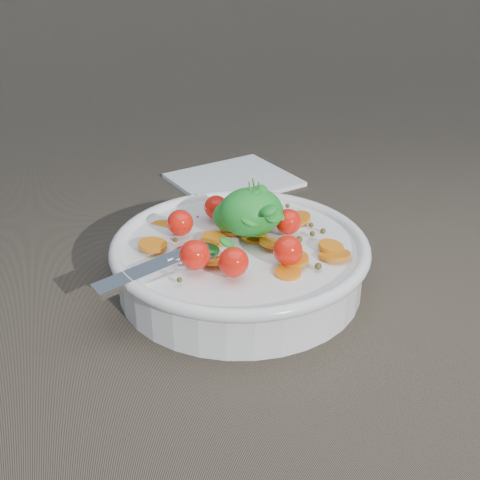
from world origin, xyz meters
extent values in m
plane|color=brown|center=(0.00, 0.00, 0.00)|extent=(6.00, 6.00, 0.00)
cylinder|color=white|center=(-0.01, -0.01, 0.02)|extent=(0.24, 0.24, 0.05)
torus|color=white|center=(-0.01, -0.01, 0.05)|extent=(0.25, 0.25, 0.01)
cylinder|color=white|center=(-0.01, -0.01, 0.00)|extent=(0.12, 0.12, 0.01)
cylinder|color=brown|center=(-0.01, -0.01, 0.02)|extent=(0.22, 0.22, 0.04)
cylinder|color=orange|center=(0.02, -0.06, 0.05)|extent=(0.04, 0.04, 0.01)
cylinder|color=orange|center=(0.06, 0.02, 0.05)|extent=(0.04, 0.04, 0.01)
cylinder|color=orange|center=(0.01, 0.01, 0.04)|extent=(0.03, 0.03, 0.01)
cylinder|color=orange|center=(0.01, -0.04, 0.04)|extent=(0.03, 0.03, 0.01)
cylinder|color=orange|center=(-0.05, -0.04, 0.05)|extent=(0.03, 0.03, 0.01)
cylinder|color=orange|center=(0.01, -0.08, 0.05)|extent=(0.03, 0.03, 0.01)
cylinder|color=orange|center=(0.07, -0.05, 0.05)|extent=(0.03, 0.03, 0.01)
cylinder|color=orange|center=(0.02, 0.04, 0.05)|extent=(0.03, 0.03, 0.01)
cylinder|color=orange|center=(0.06, -0.06, 0.05)|extent=(0.04, 0.04, 0.01)
cylinder|color=orange|center=(0.01, -0.03, 0.05)|extent=(0.03, 0.03, 0.01)
cylinder|color=orange|center=(0.00, 0.00, 0.05)|extent=(0.03, 0.03, 0.01)
cylinder|color=orange|center=(-0.04, 0.00, 0.05)|extent=(0.03, 0.03, 0.01)
cylinder|color=orange|center=(0.02, 0.03, 0.05)|extent=(0.04, 0.03, 0.01)
cylinder|color=orange|center=(-0.08, 0.05, 0.04)|extent=(0.03, 0.03, 0.01)
cylinder|color=orange|center=(-0.10, 0.00, 0.05)|extent=(0.04, 0.04, 0.01)
cylinder|color=orange|center=(-0.01, 0.02, 0.05)|extent=(0.04, 0.04, 0.01)
sphere|color=#464017|center=(-0.03, -0.03, 0.05)|extent=(0.01, 0.01, 0.01)
sphere|color=#464017|center=(0.00, 0.03, 0.05)|extent=(0.00, 0.00, 0.00)
sphere|color=#464017|center=(0.07, 0.00, 0.05)|extent=(0.01, 0.01, 0.01)
sphere|color=#464017|center=(0.08, -0.01, 0.05)|extent=(0.01, 0.01, 0.01)
sphere|color=#464017|center=(0.06, -0.02, 0.05)|extent=(0.01, 0.01, 0.01)
sphere|color=#464017|center=(0.02, 0.01, 0.05)|extent=(0.01, 0.01, 0.01)
sphere|color=#464017|center=(0.02, -0.02, 0.05)|extent=(0.01, 0.01, 0.01)
sphere|color=#464017|center=(-0.03, -0.03, 0.05)|extent=(0.01, 0.01, 0.01)
sphere|color=#464017|center=(0.03, -0.01, 0.05)|extent=(0.01, 0.01, 0.01)
sphere|color=#464017|center=(-0.02, 0.05, 0.05)|extent=(0.01, 0.01, 0.01)
sphere|color=#464017|center=(0.03, -0.05, 0.05)|extent=(0.01, 0.01, 0.01)
sphere|color=#464017|center=(0.01, 0.03, 0.04)|extent=(0.01, 0.01, 0.01)
sphere|color=#464017|center=(-0.04, 0.06, 0.04)|extent=(0.00, 0.00, 0.00)
sphere|color=#464017|center=(0.06, 0.05, 0.05)|extent=(0.01, 0.01, 0.01)
sphere|color=#464017|center=(0.02, -0.03, 0.05)|extent=(0.01, 0.01, 0.01)
sphere|color=#464017|center=(0.04, -0.02, 0.05)|extent=(0.01, 0.01, 0.01)
sphere|color=#464017|center=(-0.09, -0.07, 0.05)|extent=(0.00, 0.00, 0.00)
sphere|color=#464017|center=(0.06, 0.02, 0.04)|extent=(0.00, 0.00, 0.00)
sphere|color=#464017|center=(-0.07, 0.02, 0.05)|extent=(0.01, 0.01, 0.01)
sphere|color=#464017|center=(0.04, -0.08, 0.05)|extent=(0.01, 0.01, 0.01)
sphere|color=red|center=(0.04, -0.01, 0.06)|extent=(0.03, 0.03, 0.03)
sphere|color=red|center=(0.02, 0.03, 0.06)|extent=(0.03, 0.03, 0.03)
sphere|color=red|center=(-0.02, 0.05, 0.06)|extent=(0.03, 0.03, 0.03)
sphere|color=red|center=(-0.07, 0.02, 0.06)|extent=(0.03, 0.03, 0.03)
sphere|color=red|center=(-0.07, -0.05, 0.06)|extent=(0.03, 0.03, 0.03)
sphere|color=red|center=(-0.04, -0.07, 0.06)|extent=(0.03, 0.03, 0.03)
sphere|color=red|center=(0.02, -0.06, 0.06)|extent=(0.03, 0.03, 0.03)
ellipsoid|color=green|center=(0.00, 0.00, 0.08)|extent=(0.06, 0.06, 0.05)
ellipsoid|color=green|center=(-0.02, 0.01, 0.07)|extent=(0.04, 0.04, 0.03)
ellipsoid|color=green|center=(0.01, -0.01, 0.07)|extent=(0.03, 0.03, 0.02)
ellipsoid|color=green|center=(-0.02, 0.00, 0.08)|extent=(0.03, 0.03, 0.02)
ellipsoid|color=green|center=(-0.01, -0.01, 0.08)|extent=(0.02, 0.03, 0.02)
ellipsoid|color=green|center=(-0.03, -0.03, 0.06)|extent=(0.02, 0.01, 0.02)
ellipsoid|color=green|center=(0.01, 0.00, 0.08)|extent=(0.02, 0.02, 0.01)
ellipsoid|color=green|center=(0.01, 0.00, 0.10)|extent=(0.03, 0.03, 0.02)
ellipsoid|color=green|center=(0.00, 0.00, 0.08)|extent=(0.03, 0.03, 0.02)
ellipsoid|color=green|center=(0.01, -0.03, 0.09)|extent=(0.03, 0.03, 0.01)
ellipsoid|color=green|center=(-0.01, -0.02, 0.08)|extent=(0.03, 0.02, 0.02)
ellipsoid|color=green|center=(0.03, -0.01, 0.07)|extent=(0.02, 0.02, 0.01)
ellipsoid|color=green|center=(0.00, 0.00, 0.09)|extent=(0.02, 0.02, 0.01)
ellipsoid|color=green|center=(0.01, 0.01, 0.09)|extent=(0.02, 0.02, 0.01)
ellipsoid|color=green|center=(0.01, -0.02, 0.08)|extent=(0.02, 0.02, 0.02)
ellipsoid|color=green|center=(0.00, 0.00, 0.10)|extent=(0.03, 0.03, 0.02)
ellipsoid|color=green|center=(0.01, 0.02, 0.08)|extent=(0.02, 0.02, 0.02)
ellipsoid|color=green|center=(0.00, 0.00, 0.08)|extent=(0.02, 0.02, 0.02)
ellipsoid|color=green|center=(0.02, 0.01, 0.07)|extent=(0.02, 0.02, 0.01)
ellipsoid|color=green|center=(0.00, 0.00, 0.09)|extent=(0.02, 0.02, 0.02)
ellipsoid|color=green|center=(0.01, 0.02, 0.08)|extent=(0.03, 0.03, 0.02)
ellipsoid|color=green|center=(-0.01, 0.00, 0.08)|extent=(0.03, 0.03, 0.02)
ellipsoid|color=green|center=(-0.01, 0.03, 0.08)|extent=(0.02, 0.02, 0.02)
ellipsoid|color=green|center=(0.00, 0.00, 0.08)|extent=(0.02, 0.02, 0.02)
ellipsoid|color=green|center=(0.02, -0.01, 0.07)|extent=(0.02, 0.02, 0.01)
ellipsoid|color=green|center=(0.00, 0.01, 0.09)|extent=(0.03, 0.02, 0.01)
cylinder|color=#4C8C33|center=(0.01, 0.01, 0.09)|extent=(0.01, 0.00, 0.04)
cylinder|color=#4C8C33|center=(0.01, 0.00, 0.09)|extent=(0.01, 0.01, 0.04)
cylinder|color=#4C8C33|center=(0.00, 0.00, 0.09)|extent=(0.01, 0.00, 0.04)
ellipsoid|color=silver|center=(-0.06, -0.03, 0.05)|extent=(0.06, 0.05, 0.02)
cube|color=silver|center=(-0.11, -0.04, 0.05)|extent=(0.11, 0.05, 0.02)
cylinder|color=silver|center=(-0.08, -0.03, 0.05)|extent=(0.02, 0.02, 0.01)
cube|color=white|center=(0.06, 0.26, 0.00)|extent=(0.19, 0.17, 0.01)
camera|label=1|loc=(-0.17, -0.51, 0.33)|focal=45.00mm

